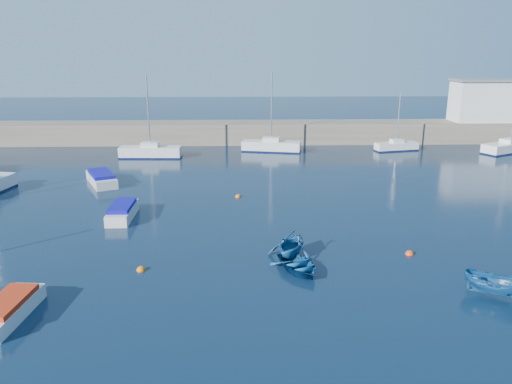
{
  "coord_description": "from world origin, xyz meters",
  "views": [
    {
      "loc": [
        -2.07,
        -16.9,
        11.42
      ],
      "look_at": [
        -0.99,
        17.39,
        1.6
      ],
      "focal_mm": 35.0,
      "sensor_mm": 36.0,
      "label": 1
    }
  ],
  "objects_px": {
    "motorboat_0": "(8,309)",
    "motorboat_2": "(101,178)",
    "sailboat_7": "(396,146)",
    "sailboat_8": "(510,147)",
    "sailboat_5": "(150,151)",
    "dinghy_center": "(298,265)",
    "sailboat_6": "(271,146)",
    "motorboat_1": "(122,211)",
    "dinghy_right": "(497,285)",
    "harbor_office": "(493,101)",
    "dinghy_left": "(291,244)"
  },
  "relations": [
    {
      "from": "motorboat_0",
      "to": "motorboat_2",
      "type": "relative_size",
      "value": 0.78
    },
    {
      "from": "sailboat_7",
      "to": "sailboat_8",
      "type": "relative_size",
      "value": 0.7
    },
    {
      "from": "sailboat_5",
      "to": "sailboat_8",
      "type": "distance_m",
      "value": 40.98
    },
    {
      "from": "sailboat_7",
      "to": "motorboat_0",
      "type": "bearing_deg",
      "value": 129.96
    },
    {
      "from": "motorboat_0",
      "to": "dinghy_center",
      "type": "xyz_separation_m",
      "value": [
        13.29,
        4.41,
        -0.1
      ]
    },
    {
      "from": "motorboat_2",
      "to": "dinghy_center",
      "type": "height_order",
      "value": "motorboat_2"
    },
    {
      "from": "sailboat_6",
      "to": "motorboat_1",
      "type": "height_order",
      "value": "sailboat_6"
    },
    {
      "from": "sailboat_5",
      "to": "dinghy_center",
      "type": "height_order",
      "value": "sailboat_5"
    },
    {
      "from": "sailboat_5",
      "to": "sailboat_6",
      "type": "bearing_deg",
      "value": -74.66
    },
    {
      "from": "sailboat_8",
      "to": "dinghy_right",
      "type": "bearing_deg",
      "value": 124.06
    },
    {
      "from": "sailboat_7",
      "to": "motorboat_1",
      "type": "relative_size",
      "value": 1.6
    },
    {
      "from": "harbor_office",
      "to": "sailboat_6",
      "type": "xyz_separation_m",
      "value": [
        -28.5,
        -5.79,
        -4.44
      ]
    },
    {
      "from": "motorboat_0",
      "to": "motorboat_1",
      "type": "height_order",
      "value": "motorboat_1"
    },
    {
      "from": "sailboat_5",
      "to": "dinghy_left",
      "type": "height_order",
      "value": "sailboat_5"
    },
    {
      "from": "motorboat_1",
      "to": "dinghy_right",
      "type": "bearing_deg",
      "value": -30.85
    },
    {
      "from": "dinghy_center",
      "to": "dinghy_left",
      "type": "xyz_separation_m",
      "value": [
        -0.18,
        1.91,
        0.47
      ]
    },
    {
      "from": "sailboat_6",
      "to": "dinghy_left",
      "type": "relative_size",
      "value": 2.93
    },
    {
      "from": "sailboat_5",
      "to": "sailboat_6",
      "type": "height_order",
      "value": "sailboat_6"
    },
    {
      "from": "motorboat_1",
      "to": "dinghy_left",
      "type": "height_order",
      "value": "dinghy_left"
    },
    {
      "from": "harbor_office",
      "to": "motorboat_1",
      "type": "bearing_deg",
      "value": -144.0
    },
    {
      "from": "sailboat_8",
      "to": "motorboat_2",
      "type": "relative_size",
      "value": 1.79
    },
    {
      "from": "harbor_office",
      "to": "sailboat_7",
      "type": "distance_m",
      "value": 15.67
    },
    {
      "from": "motorboat_0",
      "to": "dinghy_right",
      "type": "bearing_deg",
      "value": 8.15
    },
    {
      "from": "sailboat_5",
      "to": "motorboat_1",
      "type": "bearing_deg",
      "value": -173.22
    },
    {
      "from": "sailboat_6",
      "to": "motorboat_2",
      "type": "xyz_separation_m",
      "value": [
        -15.88,
        -14.07,
        -0.16
      ]
    },
    {
      "from": "motorboat_0",
      "to": "motorboat_2",
      "type": "height_order",
      "value": "motorboat_2"
    },
    {
      "from": "sailboat_7",
      "to": "motorboat_1",
      "type": "bearing_deg",
      "value": 119.03
    },
    {
      "from": "sailboat_6",
      "to": "sailboat_8",
      "type": "distance_m",
      "value": 27.53
    },
    {
      "from": "harbor_office",
      "to": "sailboat_7",
      "type": "relative_size",
      "value": 1.47
    },
    {
      "from": "dinghy_left",
      "to": "dinghy_right",
      "type": "relative_size",
      "value": 1.02
    },
    {
      "from": "harbor_office",
      "to": "motorboat_1",
      "type": "xyz_separation_m",
      "value": [
        -40.4,
        -29.35,
        -4.61
      ]
    },
    {
      "from": "motorboat_1",
      "to": "dinghy_right",
      "type": "height_order",
      "value": "dinghy_right"
    },
    {
      "from": "motorboat_1",
      "to": "sailboat_8",
      "type": "bearing_deg",
      "value": 29.41
    },
    {
      "from": "sailboat_7",
      "to": "dinghy_left",
      "type": "height_order",
      "value": "sailboat_7"
    },
    {
      "from": "harbor_office",
      "to": "dinghy_right",
      "type": "distance_m",
      "value": 46.32
    },
    {
      "from": "motorboat_1",
      "to": "dinghy_center",
      "type": "relative_size",
      "value": 1.3
    },
    {
      "from": "harbor_office",
      "to": "sailboat_5",
      "type": "xyz_separation_m",
      "value": [
        -41.94,
        -8.86,
        -4.43
      ]
    },
    {
      "from": "sailboat_6",
      "to": "sailboat_8",
      "type": "height_order",
      "value": "sailboat_8"
    },
    {
      "from": "harbor_office",
      "to": "sailboat_8",
      "type": "height_order",
      "value": "sailboat_8"
    },
    {
      "from": "sailboat_6",
      "to": "sailboat_7",
      "type": "bearing_deg",
      "value": -78.29
    },
    {
      "from": "sailboat_7",
      "to": "motorboat_2",
      "type": "height_order",
      "value": "sailboat_7"
    },
    {
      "from": "harbor_office",
      "to": "sailboat_5",
      "type": "bearing_deg",
      "value": -168.07
    },
    {
      "from": "sailboat_5",
      "to": "motorboat_0",
      "type": "height_order",
      "value": "sailboat_5"
    },
    {
      "from": "motorboat_1",
      "to": "dinghy_right",
      "type": "relative_size",
      "value": 1.42
    },
    {
      "from": "motorboat_2",
      "to": "sailboat_5",
      "type": "bearing_deg",
      "value": 51.82
    },
    {
      "from": "sailboat_6",
      "to": "dinghy_left",
      "type": "bearing_deg",
      "value": -169.48
    },
    {
      "from": "sailboat_5",
      "to": "dinghy_center",
      "type": "relative_size",
      "value": 2.71
    },
    {
      "from": "sailboat_5",
      "to": "motorboat_0",
      "type": "distance_m",
      "value": 34.04
    },
    {
      "from": "harbor_office",
      "to": "sailboat_7",
      "type": "xyz_separation_m",
      "value": [
        -13.8,
        -5.84,
        -4.57
      ]
    },
    {
      "from": "dinghy_center",
      "to": "dinghy_right",
      "type": "relative_size",
      "value": 1.09
    }
  ]
}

